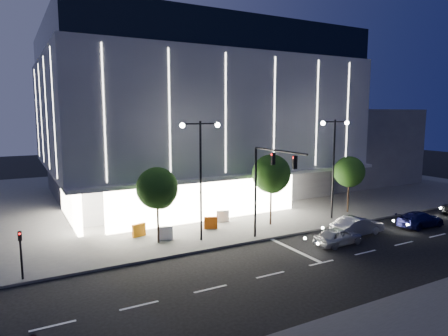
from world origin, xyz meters
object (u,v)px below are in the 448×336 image
object	(u,v)px
tree_right	(349,173)
ped_signal_far	(21,250)
tree_left	(157,190)
tree_mid	(271,176)
traffic_mast	(267,177)
barrier_a	(139,230)
car_second	(357,226)
car_third	(420,219)
barrier_c	(211,223)
street_lamp_east	(334,154)
barrier_d	(223,216)
car_lead	(338,236)
barrier_b	(165,233)
street_lamp_west	(201,163)

from	to	relation	value
tree_right	ped_signal_far	bearing A→B (deg)	-174.86
tree_left	tree_mid	xyz separation A→B (m)	(10.00, 0.00, 0.30)
traffic_mast	ped_signal_far	distance (m)	16.35
traffic_mast	barrier_a	size ratio (longest dim) A/B	6.43
tree_left	traffic_mast	bearing A→B (deg)	-27.84
car_second	car_third	size ratio (longest dim) A/B	1.01
ped_signal_far	barrier_a	distance (m)	9.46
car_third	barrier_c	bearing A→B (deg)	65.76
street_lamp_east	barrier_d	distance (m)	11.24
tree_left	street_lamp_east	bearing A→B (deg)	-3.65
car_lead	barrier_b	distance (m)	12.75
barrier_a	street_lamp_east	bearing A→B (deg)	-26.09
traffic_mast	car_second	distance (m)	8.80
barrier_d	car_lead	bearing A→B (deg)	-47.27
ped_signal_far	tree_mid	distance (m)	19.35
car_lead	barrier_c	bearing A→B (deg)	37.81
car_second	barrier_c	bearing A→B (deg)	52.80
street_lamp_west	tree_left	xyz separation A→B (m)	(-2.97, 1.02, -1.92)
traffic_mast	barrier_a	distance (m)	10.65
street_lamp_west	barrier_b	xyz separation A→B (m)	(-2.31, 1.38, -5.31)
street_lamp_west	car_lead	world-z (taller)	street_lamp_west
street_lamp_east	car_third	size ratio (longest dim) A/B	1.99
car_third	barrier_c	size ratio (longest dim) A/B	4.11
barrier_b	barrier_c	distance (m)	4.34
traffic_mast	barrier_b	bearing A→B (deg)	147.33
traffic_mast	ped_signal_far	world-z (taller)	traffic_mast
ped_signal_far	car_second	world-z (taller)	ped_signal_far
barrier_d	tree_right	bearing A→B (deg)	3.36
traffic_mast	car_third	size ratio (longest dim) A/B	1.56
tree_left	car_lead	size ratio (longest dim) A/B	1.47
traffic_mast	barrier_c	xyz separation A→B (m)	(-2.06, 4.94, -4.38)
car_third	car_second	bearing A→B (deg)	83.17
car_third	barrier_d	bearing A→B (deg)	58.65
barrier_a	car_lead	bearing A→B (deg)	-50.40
street_lamp_west	tree_left	bearing A→B (deg)	161.06
barrier_a	barrier_c	size ratio (longest dim) A/B	1.00
street_lamp_west	tree_mid	world-z (taller)	street_lamp_west
barrier_d	barrier_c	bearing A→B (deg)	-127.34
ped_signal_far	car_third	distance (m)	30.23
tree_mid	barrier_c	distance (m)	6.41
tree_mid	car_lead	bearing A→B (deg)	-77.43
barrier_b	barrier_c	bearing A→B (deg)	28.41
street_lamp_west	tree_right	xyz separation A→B (m)	(16.03, 1.02, -2.07)
traffic_mast	car_lead	distance (m)	6.83
car_second	tree_mid	bearing A→B (deg)	37.29
barrier_d	car_third	bearing A→B (deg)	-16.64
tree_right	barrier_c	xyz separation A→B (m)	(-14.09, 1.26, -3.23)
car_third	barrier_b	size ratio (longest dim) A/B	4.11
car_second	barrier_d	xyz separation A→B (m)	(-7.69, 8.07, -0.10)
street_lamp_east	car_third	xyz separation A→B (m)	(4.97, -5.27, -5.30)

